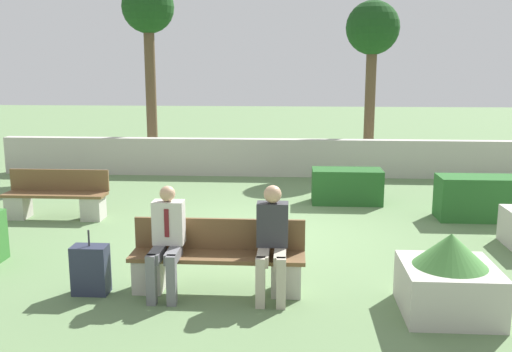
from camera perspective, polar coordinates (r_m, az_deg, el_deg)
name	(u,v)px	position (r m, az deg, el deg)	size (l,w,h in m)	color
ground_plane	(261,235)	(9.54, 0.53, -5.90)	(60.00, 60.00, 0.00)	#607F51
perimeter_wall	(273,158)	(14.46, 1.71, 1.86)	(13.92, 0.30, 0.95)	#B7B2A8
bench_front	(218,263)	(7.19, -3.85, -8.70)	(2.17, 0.49, 0.88)	brown
bench_left_side	(56,200)	(11.11, -19.35, -2.27)	(1.87, 0.48, 0.88)	brown
person_seated_man	(167,236)	(7.04, -8.93, -5.95)	(0.38, 0.63, 1.34)	slate
person_seated_woman	(272,236)	(6.87, 1.62, -6.06)	(0.38, 0.63, 1.36)	#B2A893
hedge_block_near_left	(347,186)	(11.76, 9.06, -1.01)	(1.41, 0.67, 0.70)	#235623
hedge_block_mid_left	(485,198)	(11.18, 21.89, -2.06)	(1.69, 0.68, 0.80)	#286028
planter_corner_left	(449,278)	(6.87, 18.72, -9.62)	(1.04, 1.04, 0.94)	#B7B2A8
suitcase	(91,270)	(7.38, -16.21, -8.99)	(0.43, 0.26, 0.81)	#282D42
tree_leftmost	(148,17)	(15.79, -10.72, 15.38)	(1.37, 1.37, 4.96)	brown
tree_center_left	(372,35)	(15.83, 11.57, 13.69)	(1.42, 1.42, 4.46)	brown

